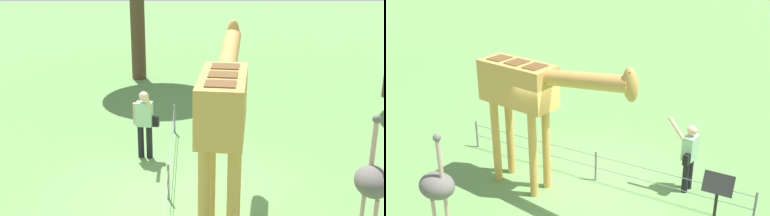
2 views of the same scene
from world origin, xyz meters
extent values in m
plane|color=#60934C|center=(0.00, 0.00, 0.00)|extent=(60.00, 60.00, 0.00)
cylinder|color=gold|center=(-0.83, -0.54, 0.99)|extent=(0.18, 0.18, 1.98)
cylinder|color=gold|center=(-0.89, -0.98, 0.99)|extent=(0.18, 0.18, 1.98)
cylinder|color=gold|center=(-1.92, -0.40, 0.99)|extent=(0.18, 0.18, 1.98)
cylinder|color=gold|center=(-1.98, -0.84, 0.99)|extent=(0.18, 0.18, 1.98)
cube|color=gold|center=(-1.40, -0.69, 2.43)|extent=(1.78, 0.92, 0.90)
cube|color=brown|center=(-0.91, -0.75, 2.89)|extent=(0.41, 0.48, 0.02)
cube|color=brown|center=(-1.40, -0.69, 2.89)|extent=(0.41, 0.48, 0.02)
cube|color=brown|center=(-1.90, -0.62, 2.89)|extent=(0.41, 0.48, 0.02)
cylinder|color=gold|center=(0.23, -0.90, 2.83)|extent=(2.18, 0.60, 0.58)
ellipsoid|color=gold|center=(1.28, -1.04, 2.97)|extent=(0.39, 0.30, 0.67)
cylinder|color=brown|center=(1.28, -0.98, 3.15)|extent=(0.05, 0.05, 0.14)
cylinder|color=brown|center=(1.28, -1.10, 3.15)|extent=(0.05, 0.05, 0.14)
cylinder|color=black|center=(1.95, 0.75, 0.39)|extent=(0.14, 0.14, 0.78)
cylinder|color=black|center=(1.98, 0.95, 0.39)|extent=(0.14, 0.14, 0.78)
cube|color=#93C699|center=(1.97, 0.85, 1.06)|extent=(0.30, 0.40, 0.55)
sphere|color=#D8AD8C|center=(1.97, 0.85, 1.47)|extent=(0.22, 0.22, 0.22)
cylinder|color=#D8AD8C|center=(1.66, 0.74, 1.48)|extent=(0.43, 0.15, 0.46)
cylinder|color=#D8AD8C|center=(2.00, 1.06, 1.05)|extent=(0.08, 0.08, 0.50)
cube|color=black|center=(1.98, 0.62, 0.88)|extent=(0.15, 0.22, 0.24)
ellipsoid|color=#66605B|center=(-1.55, -3.08, 1.18)|extent=(0.70, 0.56, 0.49)
cylinder|color=#CC9E93|center=(-1.40, -3.08, 1.73)|extent=(0.08, 0.08, 0.80)
sphere|color=#66605B|center=(-1.40, -3.08, 2.18)|extent=(0.14, 0.14, 0.14)
cylinder|color=brown|center=(8.67, 1.65, 2.21)|extent=(0.50, 0.50, 4.42)
cylinder|color=black|center=(2.87, -0.47, 0.47)|extent=(0.06, 0.06, 0.95)
cube|color=#2D2D2D|center=(2.87, -0.47, 1.13)|extent=(0.56, 0.21, 0.38)
cylinder|color=slate|center=(0.00, 0.23, 0.38)|extent=(0.05, 0.05, 0.75)
cylinder|color=slate|center=(3.50, 0.23, 0.38)|extent=(0.05, 0.05, 0.75)
cube|color=slate|center=(0.00, 0.23, 0.64)|extent=(7.00, 0.01, 0.01)
cube|color=slate|center=(0.00, 0.23, 0.34)|extent=(7.00, 0.01, 0.01)
camera|label=1|loc=(-8.80, -0.23, 4.92)|focal=47.88mm
camera|label=2|loc=(4.23, -8.27, 5.73)|focal=44.10mm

